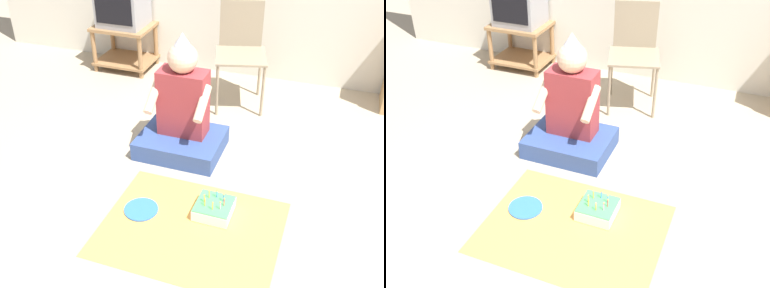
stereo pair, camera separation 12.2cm
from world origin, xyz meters
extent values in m
plane|color=tan|center=(0.00, 0.00, 0.00)|extent=(16.00, 16.00, 0.00)
cube|color=#997047|center=(-1.61, 1.94, 0.44)|extent=(0.58, 0.46, 0.03)
cube|color=#997047|center=(-1.61, 1.94, 0.08)|extent=(0.58, 0.46, 0.02)
cylinder|color=#997047|center=(-1.86, 1.74, 0.23)|extent=(0.04, 0.04, 0.45)
cylinder|color=#997047|center=(-1.35, 1.74, 0.23)|extent=(0.04, 0.04, 0.45)
cylinder|color=#997047|center=(-1.86, 2.13, 0.23)|extent=(0.04, 0.04, 0.45)
cylinder|color=#997047|center=(-1.35, 2.13, 0.23)|extent=(0.04, 0.04, 0.45)
cube|color=#99999E|center=(-1.61, 1.95, 0.69)|extent=(0.44, 0.39, 0.47)
cube|color=black|center=(-1.61, 1.75, 0.70)|extent=(0.38, 0.01, 0.37)
cube|color=gray|center=(-0.30, 1.52, 0.47)|extent=(0.53, 0.54, 0.02)
cube|color=gray|center=(-0.35, 1.72, 0.67)|extent=(0.36, 0.12, 0.41)
cylinder|color=gray|center=(-0.43, 1.28, 0.23)|extent=(0.02, 0.02, 0.47)
cylinder|color=gray|center=(-0.06, 1.39, 0.23)|extent=(0.02, 0.02, 0.47)
cylinder|color=gray|center=(-0.53, 1.66, 0.23)|extent=(0.02, 0.02, 0.47)
cylinder|color=gray|center=(-0.17, 1.77, 0.23)|extent=(0.02, 0.02, 0.47)
cube|color=#334C8C|center=(-0.52, 0.66, 0.07)|extent=(0.62, 0.50, 0.14)
cube|color=#993338|center=(-0.52, 0.71, 0.39)|extent=(0.35, 0.19, 0.50)
sphere|color=beige|center=(-0.52, 0.71, 0.74)|extent=(0.21, 0.21, 0.21)
cone|color=silver|center=(-0.52, 0.71, 0.87)|extent=(0.12, 0.12, 0.09)
cylinder|color=beige|center=(-0.70, 0.60, 0.47)|extent=(0.06, 0.26, 0.21)
cylinder|color=beige|center=(-0.33, 0.60, 0.47)|extent=(0.06, 0.26, 0.21)
cube|color=#EFA84C|center=(-0.17, -0.12, 0.00)|extent=(1.08, 0.86, 0.01)
cube|color=white|center=(-0.07, 0.06, 0.04)|extent=(0.23, 0.23, 0.07)
cube|color=#4CB266|center=(-0.07, 0.06, 0.08)|extent=(0.22, 0.22, 0.01)
cylinder|color=#EA4C4C|center=(-0.01, 0.06, 0.11)|extent=(0.01, 0.01, 0.06)
sphere|color=#FFCC4C|center=(-0.01, 0.06, 0.14)|extent=(0.01, 0.01, 0.01)
cylinder|color=#4C7FE5|center=(-0.02, 0.10, 0.11)|extent=(0.01, 0.01, 0.06)
sphere|color=#FFCC4C|center=(-0.02, 0.10, 0.14)|extent=(0.01, 0.01, 0.01)
cylinder|color=#4C7FE5|center=(-0.08, 0.12, 0.11)|extent=(0.01, 0.01, 0.06)
sphere|color=#FFCC4C|center=(-0.08, 0.12, 0.14)|extent=(0.01, 0.01, 0.01)
cylinder|color=yellow|center=(-0.12, 0.10, 0.11)|extent=(0.01, 0.01, 0.06)
sphere|color=#FFCC4C|center=(-0.12, 0.10, 0.14)|extent=(0.01, 0.01, 0.01)
cylinder|color=yellow|center=(-0.14, 0.05, 0.11)|extent=(0.01, 0.01, 0.06)
sphere|color=#FFCC4C|center=(-0.14, 0.05, 0.14)|extent=(0.01, 0.01, 0.01)
cylinder|color=yellow|center=(-0.12, 0.02, 0.11)|extent=(0.01, 0.01, 0.06)
sphere|color=#FFCC4C|center=(-0.12, 0.02, 0.14)|extent=(0.01, 0.01, 0.01)
cylinder|color=yellow|center=(-0.07, 0.00, 0.11)|extent=(0.01, 0.01, 0.06)
sphere|color=#FFCC4C|center=(-0.07, 0.00, 0.14)|extent=(0.01, 0.01, 0.01)
cylinder|color=#E58CCC|center=(-0.02, 0.02, 0.11)|extent=(0.01, 0.01, 0.06)
sphere|color=#FFCC4C|center=(-0.02, 0.02, 0.14)|extent=(0.01, 0.01, 0.01)
cylinder|color=blue|center=(-0.52, -0.07, 0.01)|extent=(0.22, 0.22, 0.01)
camera|label=1|loc=(0.50, -2.00, 1.94)|focal=42.00mm
camera|label=2|loc=(0.61, -1.96, 1.94)|focal=42.00mm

